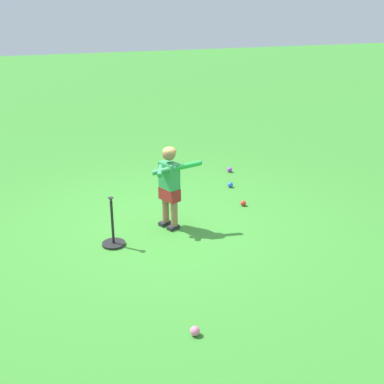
# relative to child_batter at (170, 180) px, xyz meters

# --- Properties ---
(ground_plane) EXTENTS (40.00, 40.00, 0.00)m
(ground_plane) POSITION_rel_child_batter_xyz_m (-0.04, -0.07, -0.65)
(ground_plane) COLOR #38842D
(child_batter) EXTENTS (0.32, 0.64, 1.08)m
(child_batter) POSITION_rel_child_batter_xyz_m (0.00, 0.00, 0.00)
(child_batter) COLOR #232328
(child_batter) RESTS_ON ground
(play_ball_midfield) EXTENTS (0.08, 0.08, 0.08)m
(play_ball_midfield) POSITION_rel_child_batter_xyz_m (-1.08, 1.27, -0.61)
(play_ball_midfield) COLOR blue
(play_ball_midfield) RESTS_ON ground
(play_ball_center_lawn) EXTENTS (0.08, 0.08, 0.08)m
(play_ball_center_lawn) POSITION_rel_child_batter_xyz_m (-0.35, 1.17, -0.61)
(play_ball_center_lawn) COLOR red
(play_ball_center_lawn) RESTS_ON ground
(play_ball_far_left) EXTENTS (0.08, 0.08, 0.08)m
(play_ball_far_left) POSITION_rel_child_batter_xyz_m (-1.75, 1.52, -0.61)
(play_ball_far_left) COLOR purple
(play_ball_far_left) RESTS_ON ground
(play_ball_by_bucket) EXTENTS (0.09, 0.09, 0.09)m
(play_ball_by_bucket) POSITION_rel_child_batter_xyz_m (2.21, -0.39, -0.61)
(play_ball_by_bucket) COLOR pink
(play_ball_by_bucket) RESTS_ON ground
(batting_tee) EXTENTS (0.28, 0.28, 0.62)m
(batting_tee) POSITION_rel_child_batter_xyz_m (0.28, -0.79, -0.55)
(batting_tee) COLOR black
(batting_tee) RESTS_ON ground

